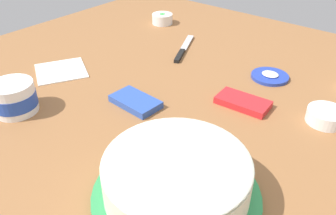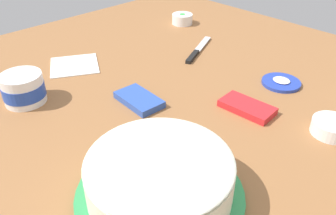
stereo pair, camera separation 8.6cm
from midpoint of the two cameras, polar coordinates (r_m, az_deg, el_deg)
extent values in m
plane|color=#936038|center=(1.00, -2.96, 2.62)|extent=(1.54, 1.54, 0.00)
cylinder|color=#339351|center=(0.68, -2.37, -14.22)|extent=(0.32, 0.32, 0.01)
cylinder|color=brown|center=(0.65, -2.44, -12.06)|extent=(0.25, 0.25, 0.06)
cylinder|color=white|center=(0.65, -2.45, -11.75)|extent=(0.27, 0.27, 0.07)
ellipsoid|color=white|center=(0.62, -2.55, -9.03)|extent=(0.27, 0.27, 0.03)
cylinder|color=white|center=(0.99, -26.28, 1.41)|extent=(0.11, 0.11, 0.08)
cylinder|color=#2347B2|center=(0.99, -26.22, 1.20)|extent=(0.11, 0.11, 0.04)
cylinder|color=white|center=(0.97, -26.77, 3.15)|extent=(0.09, 0.09, 0.01)
cylinder|color=#233DAD|center=(1.09, 14.24, 4.90)|extent=(0.11, 0.11, 0.01)
ellipsoid|color=white|center=(1.09, 14.29, 5.27)|extent=(0.05, 0.05, 0.01)
cube|color=silver|center=(1.30, 1.22, 10.54)|extent=(0.08, 0.14, 0.00)
cube|color=black|center=(1.19, -0.17, 8.43)|extent=(0.05, 0.09, 0.01)
cylinder|color=white|center=(0.93, 22.14, -1.41)|extent=(0.09, 0.09, 0.03)
cylinder|color=yellow|center=(0.93, 22.14, -1.38)|extent=(0.08, 0.08, 0.01)
ellipsoid|color=yellow|center=(0.92, 22.23, -1.02)|extent=(0.07, 0.07, 0.02)
cylinder|color=white|center=(1.50, -2.63, 14.31)|extent=(0.09, 0.09, 0.04)
cylinder|color=green|center=(1.50, -2.63, 14.50)|extent=(0.07, 0.07, 0.01)
ellipsoid|color=green|center=(1.50, -2.64, 14.76)|extent=(0.06, 0.06, 0.02)
cube|color=#2D51B2|center=(0.94, -7.98, 0.88)|extent=(0.14, 0.08, 0.02)
cube|color=red|center=(0.94, 9.67, 0.79)|extent=(0.14, 0.08, 0.02)
cube|color=white|center=(1.17, -19.23, 5.73)|extent=(0.20, 0.20, 0.01)
camera|label=1|loc=(0.04, -92.86, -1.87)|focal=37.13mm
camera|label=2|loc=(0.04, 87.14, 1.87)|focal=37.13mm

